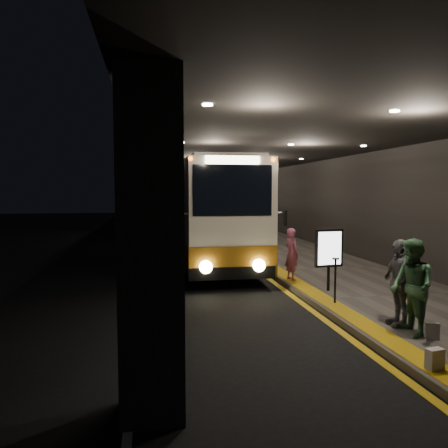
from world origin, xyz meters
TOP-DOWN VIEW (x-y plane):
  - ground at (0.00, 0.00)m, footprint 90.00×90.00m
  - lane_line_white at (-1.80, 5.00)m, footprint 0.12×50.00m
  - kerb_stripe_yellow at (2.35, 5.00)m, footprint 0.18×50.00m
  - sidewalk at (4.75, 5.00)m, footprint 4.50×50.00m
  - tactile_strip at (2.85, 5.00)m, footprint 0.50×50.00m
  - terminal_wall at (7.00, 5.00)m, footprint 0.10×50.00m
  - support_columns at (-1.50, 4.00)m, footprint 0.80×24.80m
  - canopy at (2.50, 5.00)m, footprint 9.00×50.00m
  - coach_main at (0.80, 4.60)m, footprint 2.67×12.51m
  - coach_second at (0.91, 17.23)m, footprint 2.57×11.11m
  - passenger_boarding at (2.80, -0.79)m, footprint 0.52×0.66m
  - passenger_waiting_green at (3.41, -6.09)m, footprint 0.62×0.94m
  - passenger_waiting_white at (4.52, -4.21)m, footprint 0.61×1.03m
  - passenger_waiting_grey at (3.49, -5.54)m, footprint 0.56×1.06m
  - bag_polka at (3.65, -6.40)m, footprint 0.27×0.19m
  - bag_plain at (2.80, -7.67)m, footprint 0.29×0.20m
  - info_sign at (3.34, -2.36)m, footprint 0.81×0.19m
  - stanchion_post at (2.94, -3.67)m, footprint 0.05×0.05m

SIDE VIEW (x-z plane):
  - ground at x=0.00m, z-range 0.00..0.00m
  - lane_line_white at x=-1.80m, z-range 0.00..0.01m
  - kerb_stripe_yellow at x=2.35m, z-range 0.00..0.01m
  - sidewalk at x=4.75m, z-range 0.00..0.15m
  - tactile_strip at x=2.85m, z-range 0.15..0.16m
  - bag_polka at x=3.65m, z-range 0.15..0.45m
  - bag_plain at x=2.80m, z-range 0.15..0.48m
  - stanchion_post at x=2.94m, z-range 0.15..1.26m
  - passenger_waiting_white at x=4.52m, z-range 0.15..1.64m
  - passenger_boarding at x=2.80m, z-range 0.15..1.76m
  - passenger_waiting_grey at x=3.49m, z-range 0.15..1.93m
  - passenger_waiting_green at x=3.41m, z-range 0.15..2.00m
  - info_sign at x=3.34m, z-range 0.45..2.15m
  - coach_second at x=0.91m, z-range -0.07..3.41m
  - coach_main at x=0.80m, z-range -0.08..3.81m
  - support_columns at x=-1.50m, z-range 0.00..4.40m
  - terminal_wall at x=7.00m, z-range 0.00..6.00m
  - canopy at x=2.50m, z-range 4.40..4.80m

